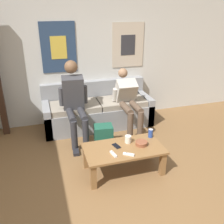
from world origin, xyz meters
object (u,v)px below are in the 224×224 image
at_px(coffee_table, 124,152).
at_px(drink_can_blue, 151,133).
at_px(game_controller_near_left, 129,154).
at_px(ceramic_bowl, 141,143).
at_px(backpack, 104,137).
at_px(pillar_candle, 128,139).
at_px(cell_phone, 116,146).
at_px(game_controller_near_right, 113,154).
at_px(person_seated_adult, 74,99).
at_px(person_seated_teen, 128,99).
at_px(couch, 98,111).

relative_size(coffee_table, drink_can_blue, 8.46).
bearing_deg(game_controller_near_left, ceramic_bowl, 36.02).
xyz_separation_m(backpack, pillar_candle, (0.20, -0.57, 0.24)).
relative_size(coffee_table, cell_phone, 7.06).
height_order(backpack, game_controller_near_right, game_controller_near_right).
relative_size(ceramic_bowl, game_controller_near_right, 1.12).
bearing_deg(pillar_candle, person_seated_adult, 119.61).
xyz_separation_m(person_seated_adult, game_controller_near_left, (0.46, -1.28, -0.32)).
bearing_deg(person_seated_teen, coffee_table, -112.56).
relative_size(couch, pillar_candle, 17.30).
distance_m(person_seated_adult, cell_phone, 1.15).
height_order(person_seated_adult, drink_can_blue, person_seated_adult).
height_order(person_seated_adult, cell_phone, person_seated_adult).
bearing_deg(couch, backpack, -97.47).
height_order(coffee_table, drink_can_blue, drink_can_blue).
bearing_deg(backpack, drink_can_blue, -43.40).
distance_m(ceramic_bowl, pillar_candle, 0.19).
relative_size(couch, person_seated_adult, 1.51).
bearing_deg(pillar_candle, game_controller_near_left, -108.68).
relative_size(backpack, cell_phone, 2.47).
bearing_deg(ceramic_bowl, person_seated_adult, 122.84).
distance_m(person_seated_teen, cell_phone, 1.22).
height_order(pillar_candle, game_controller_near_right, pillar_candle).
bearing_deg(game_controller_near_right, drink_can_blue, 24.04).
bearing_deg(ceramic_bowl, backpack, 116.71).
relative_size(person_seated_adult, pillar_candle, 11.42).
height_order(coffee_table, person_seated_adult, person_seated_adult).
bearing_deg(ceramic_bowl, cell_phone, 169.23).
bearing_deg(coffee_table, game_controller_near_right, -145.52).
distance_m(ceramic_bowl, cell_phone, 0.34).
bearing_deg(couch, ceramic_bowl, -80.82).
distance_m(coffee_table, ceramic_bowl, 0.27).
xyz_separation_m(backpack, game_controller_near_left, (0.10, -0.87, 0.20)).
bearing_deg(person_seated_teen, game_controller_near_right, -117.42).
xyz_separation_m(coffee_table, cell_phone, (-0.08, 0.06, 0.07)).
bearing_deg(couch, cell_phone, -93.74).
bearing_deg(game_controller_near_right, cell_phone, 61.90).
height_order(pillar_candle, cell_phone, pillar_candle).
bearing_deg(game_controller_near_right, person_seated_teen, 62.58).
relative_size(ceramic_bowl, cell_phone, 1.11).
bearing_deg(pillar_candle, coffee_table, -132.25).
xyz_separation_m(person_seated_teen, game_controller_near_left, (-0.47, -1.31, -0.21)).
xyz_separation_m(ceramic_bowl, drink_can_blue, (0.21, 0.16, 0.03)).
distance_m(game_controller_near_right, cell_phone, 0.21).
xyz_separation_m(ceramic_bowl, game_controller_near_left, (-0.25, -0.18, -0.02)).
bearing_deg(person_seated_adult, drink_can_blue, -45.60).
bearing_deg(ceramic_bowl, couch, 99.18).
xyz_separation_m(coffee_table, person_seated_teen, (0.47, 1.13, 0.29)).
bearing_deg(coffee_table, couch, 89.60).
height_order(coffee_table, backpack, backpack).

